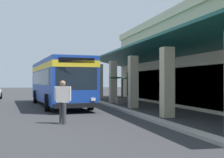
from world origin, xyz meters
The scene contains 5 objects.
ground centered at (0.00, 8.00, 0.00)m, with size 120.00×120.00×0.00m, color #2D2D30.
curb_strip centered at (1.92, 3.05, 0.06)m, with size 30.43×0.50×0.12m, color #9E998E.
transit_bus centered at (-1.02, -0.33, 1.85)m, with size 11.40×3.60×3.34m.
pedestrian centered at (7.90, -0.85, 0.99)m, with size 0.52×0.65×1.75m.
potted_palm centered at (-2.04, 4.62, 0.51)m, with size 1.83×1.99×2.07m.
Camera 1 is at (20.09, -1.95, 1.74)m, focal length 47.78 mm.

